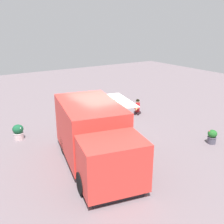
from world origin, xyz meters
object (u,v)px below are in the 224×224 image
person_customer (137,108)px  planter_flowering_near (212,136)px  food_truck (95,137)px  planter_flowering_far (18,132)px

person_customer → planter_flowering_near: person_customer is taller
food_truck → person_customer: (-3.82, 5.08, -0.74)m
food_truck → planter_flowering_far: size_ratio=7.57×
planter_flowering_near → planter_flowering_far: 8.95m
person_customer → food_truck: bearing=-53.0°
person_customer → planter_flowering_far: person_customer is taller
food_truck → planter_flowering_near: bearing=76.1°
planter_flowering_near → food_truck: bearing=-103.9°
food_truck → person_customer: bearing=127.0°
person_customer → planter_flowering_far: 7.02m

